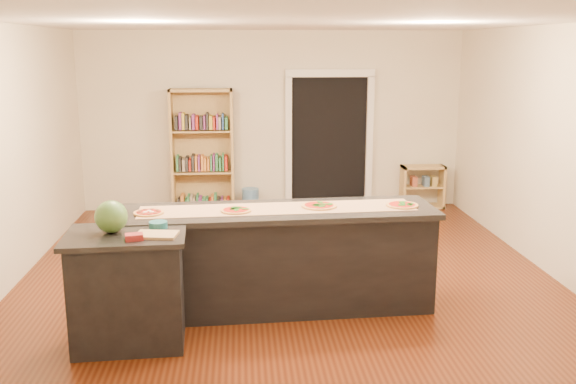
{
  "coord_description": "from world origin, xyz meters",
  "views": [
    {
      "loc": [
        -0.51,
        -6.62,
        2.56
      ],
      "look_at": [
        0.0,
        0.2,
        1.0
      ],
      "focal_mm": 40.0,
      "sensor_mm": 36.0,
      "label": 1
    }
  ],
  "objects": [
    {
      "name": "pizza_c",
      "position": [
        0.25,
        -0.55,
        1.03
      ],
      "size": [
        0.35,
        0.35,
        0.02
      ],
      "color": "tan",
      "rests_on": "kitchen_island"
    },
    {
      "name": "pizza_a",
      "position": [
        -1.38,
        -0.7,
        1.03
      ],
      "size": [
        0.3,
        0.3,
        0.02
      ],
      "color": "tan",
      "rests_on": "kitchen_island"
    },
    {
      "name": "pizza_d",
      "position": [
        1.07,
        -0.59,
        1.03
      ],
      "size": [
        0.31,
        0.31,
        0.02
      ],
      "color": "tan",
      "rests_on": "kitchen_island"
    },
    {
      "name": "kitchen_island",
      "position": [
        -0.16,
        -0.6,
        0.51
      ],
      "size": [
        3.08,
        0.83,
        1.02
      ],
      "rotation": [
        0.0,
        0.0,
        0.05
      ],
      "color": "black",
      "rests_on": "ground"
    },
    {
      "name": "pizza_b",
      "position": [
        -0.56,
        -0.67,
        1.03
      ],
      "size": [
        0.3,
        0.3,
        0.02
      ],
      "color": "tan",
      "rests_on": "kitchen_island"
    },
    {
      "name": "side_counter",
      "position": [
        -1.5,
        -1.3,
        0.51
      ],
      "size": [
        1.02,
        0.74,
        1.0
      ],
      "rotation": [
        0.0,
        0.0,
        0.05
      ],
      "color": "black",
      "rests_on": "ground"
    },
    {
      "name": "package_red",
      "position": [
        -1.39,
        -1.5,
        1.03
      ],
      "size": [
        0.16,
        0.13,
        0.05
      ],
      "primitive_type": "cube",
      "rotation": [
        0.0,
        0.0,
        0.22
      ],
      "color": "maroon",
      "rests_on": "side_counter"
    },
    {
      "name": "doorway",
      "position": [
        0.9,
        3.46,
        1.2
      ],
      "size": [
        1.4,
        0.09,
        2.21
      ],
      "color": "black",
      "rests_on": "room"
    },
    {
      "name": "waste_bin",
      "position": [
        -0.37,
        3.18,
        0.19
      ],
      "size": [
        0.26,
        0.26,
        0.38
      ],
      "primitive_type": "cylinder",
      "color": "teal",
      "rests_on": "ground"
    },
    {
      "name": "bookshelf",
      "position": [
        -1.1,
        3.28,
        0.96
      ],
      "size": [
        0.96,
        0.34,
        1.93
      ],
      "primitive_type": "cube",
      "color": "tan",
      "rests_on": "ground"
    },
    {
      "name": "low_shelf",
      "position": [
        2.41,
        3.3,
        0.34
      ],
      "size": [
        0.69,
        0.29,
        0.69
      ],
      "primitive_type": "cube",
      "color": "tan",
      "rests_on": "ground"
    },
    {
      "name": "room",
      "position": [
        0.0,
        0.0,
        1.4
      ],
      "size": [
        6.0,
        7.0,
        2.8
      ],
      "color": "beige",
      "rests_on": "ground"
    },
    {
      "name": "cutting_board",
      "position": [
        -1.23,
        -1.4,
        1.02
      ],
      "size": [
        0.37,
        0.27,
        0.02
      ],
      "primitive_type": "cube",
      "rotation": [
        0.0,
        0.0,
        -0.14
      ],
      "color": "tan",
      "rests_on": "side_counter"
    },
    {
      "name": "watermelon",
      "position": [
        -1.62,
        -1.26,
        1.14
      ],
      "size": [
        0.28,
        0.28,
        0.28
      ],
      "primitive_type": "sphere",
      "color": "#144214",
      "rests_on": "side_counter"
    },
    {
      "name": "kraft_paper",
      "position": [
        -0.16,
        -0.59,
        1.02
      ],
      "size": [
        2.69,
        0.61,
        0.0
      ],
      "primitive_type": "cube",
      "rotation": [
        0.0,
        0.0,
        0.05
      ],
      "color": "tan",
      "rests_on": "kitchen_island"
    },
    {
      "name": "package_teal",
      "position": [
        -1.24,
        -1.16,
        1.03
      ],
      "size": [
        0.16,
        0.16,
        0.06
      ],
      "primitive_type": "cylinder",
      "color": "#195966",
      "rests_on": "side_counter"
    }
  ]
}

